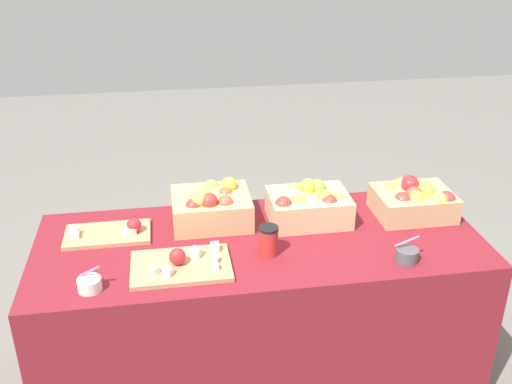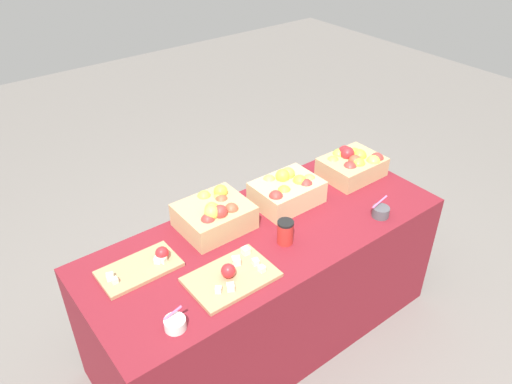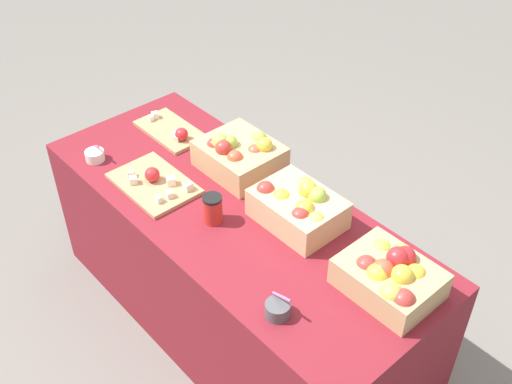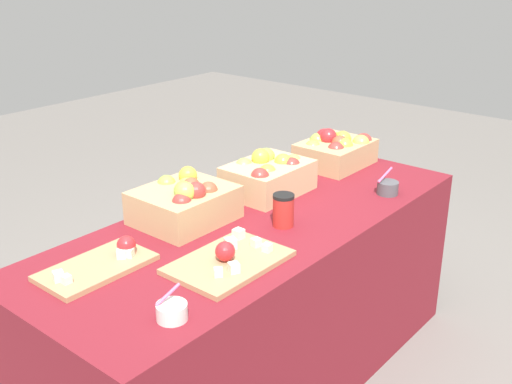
{
  "view_description": "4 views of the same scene",
  "coord_description": "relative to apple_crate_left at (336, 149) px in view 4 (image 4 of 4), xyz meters",
  "views": [
    {
      "loc": [
        -0.37,
        -2.16,
        2.02
      ],
      "look_at": [
        -0.01,
        0.07,
        0.93
      ],
      "focal_mm": 41.55,
      "sensor_mm": 36.0,
      "label": 1
    },
    {
      "loc": [
        -1.25,
        -1.53,
        2.3
      ],
      "look_at": [
        -0.09,
        -0.02,
        1.03
      ],
      "focal_mm": 34.91,
      "sensor_mm": 36.0,
      "label": 2
    },
    {
      "loc": [
        1.56,
        -1.26,
        2.44
      ],
      "look_at": [
        0.1,
        0.04,
        0.86
      ],
      "focal_mm": 43.62,
      "sensor_mm": 36.0,
      "label": 3
    },
    {
      "loc": [
        -1.67,
        -1.39,
        1.7
      ],
      "look_at": [
        0.07,
        0.05,
        0.82
      ],
      "focal_mm": 43.42,
      "sensor_mm": 36.0,
      "label": 4
    }
  ],
  "objects": [
    {
      "name": "sample_bowl_near",
      "position": [
        -0.18,
        -0.38,
        -0.05
      ],
      "size": [
        0.1,
        0.09,
        0.11
      ],
      "color": "#4C4C51",
      "rests_on": "table"
    },
    {
      "name": "apple_crate_left",
      "position": [
        0.0,
        0.0,
        0.0
      ],
      "size": [
        0.34,
        0.27,
        0.17
      ],
      "color": "tan",
      "rests_on": "table"
    },
    {
      "name": "table",
      "position": [
        -0.73,
        -0.12,
        -0.45
      ],
      "size": [
        1.9,
        0.76,
        0.74
      ],
      "primitive_type": "cube",
      "color": "maroon",
      "rests_on": "ground_plane"
    },
    {
      "name": "coffee_cup",
      "position": [
        -0.72,
        -0.24,
        -0.01
      ],
      "size": [
        0.08,
        0.08,
        0.12
      ],
      "color": "red",
      "rests_on": "table"
    },
    {
      "name": "ground_plane",
      "position": [
        -0.73,
        -0.12,
        -0.82
      ],
      "size": [
        10.0,
        10.0,
        0.0
      ],
      "primitive_type": "plane",
      "color": "slate"
    },
    {
      "name": "apple_crate_right",
      "position": [
        -0.92,
        0.08,
        0.0
      ],
      "size": [
        0.35,
        0.3,
        0.19
      ],
      "color": "tan",
      "rests_on": "table"
    },
    {
      "name": "cutting_board_back",
      "position": [
        -1.36,
        0.01,
        -0.06
      ],
      "size": [
        0.36,
        0.2,
        0.08
      ],
      "color": "tan",
      "rests_on": "table"
    },
    {
      "name": "sample_bowl_mid",
      "position": [
        -1.41,
        -0.38,
        -0.05
      ],
      "size": [
        0.09,
        0.09,
        0.1
      ],
      "color": "silver",
      "rests_on": "table"
    },
    {
      "name": "apple_crate_middle",
      "position": [
        -0.49,
        0.02,
        0.0
      ],
      "size": [
        0.35,
        0.26,
        0.18
      ],
      "color": "tan",
      "rests_on": "table"
    },
    {
      "name": "cutting_board_front",
      "position": [
        -1.07,
        -0.28,
        -0.06
      ],
      "size": [
        0.39,
        0.26,
        0.08
      ],
      "color": "tan",
      "rests_on": "table"
    }
  ]
}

